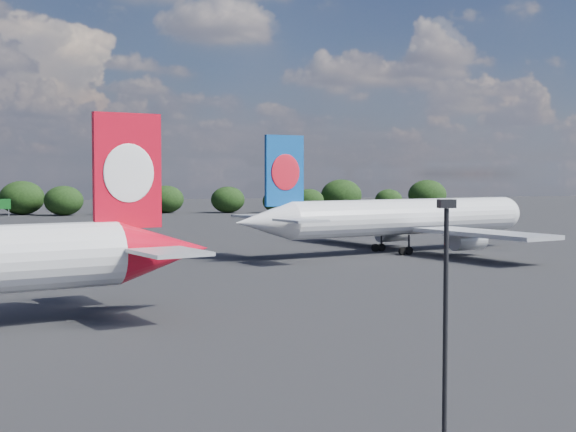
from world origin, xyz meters
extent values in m
plane|color=black|center=(0.00, 60.00, 0.00)|extent=(500.00, 500.00, 0.00)
cone|color=red|center=(8.51, 22.08, 4.88)|extent=(8.94, 7.08, 4.88)
cube|color=red|center=(5.73, 21.16, 11.13)|extent=(5.25, 2.15, 8.78)
ellipsoid|color=white|center=(5.82, 20.88, 10.95)|extent=(3.95, 1.47, 4.49)
ellipsoid|color=white|center=(5.64, 21.44, 10.95)|extent=(3.95, 1.47, 4.49)
cube|color=#A5A7AD|center=(8.34, 16.37, 5.27)|extent=(6.01, 6.94, 0.29)
cube|color=#A5A7AD|center=(4.97, 26.56, 5.27)|extent=(6.01, 6.94, 0.29)
cylinder|color=silver|center=(46.07, 62.21, 4.95)|extent=(37.45, 15.65, 4.95)
sphere|color=silver|center=(64.08, 67.67, 4.95)|extent=(6.17, 6.17, 4.95)
cone|color=silver|center=(24.28, 55.61, 4.95)|extent=(9.02, 7.04, 4.95)
cube|color=#0D4998|center=(27.12, 56.47, 11.29)|extent=(5.36, 2.05, 8.91)
ellipsoid|color=red|center=(27.21, 56.19, 11.11)|extent=(4.04, 1.40, 4.56)
ellipsoid|color=red|center=(27.03, 56.76, 11.11)|extent=(4.04, 1.40, 4.56)
cube|color=#A5A7AD|center=(27.75, 50.97, 5.35)|extent=(5.99, 6.98, 0.30)
cube|color=#A5A7AD|center=(24.59, 61.40, 5.35)|extent=(5.99, 6.98, 0.30)
cube|color=#A5A7AD|center=(51.70, 50.47, 3.37)|extent=(11.90, 20.82, 0.54)
cube|color=#A5A7AD|center=(44.24, 75.11, 3.37)|extent=(11.90, 20.82, 0.54)
cylinder|color=#A5A7AD|center=(52.16, 55.78, 2.08)|extent=(5.51, 3.99, 2.67)
cube|color=#A5A7AD|center=(52.16, 55.78, 2.77)|extent=(2.17, 0.92, 1.19)
cylinder|color=#A5A7AD|center=(47.57, 70.94, 2.08)|extent=(5.51, 3.99, 2.67)
cube|color=#A5A7AD|center=(47.57, 70.94, 2.77)|extent=(2.17, 0.92, 1.19)
cylinder|color=black|center=(45.04, 58.80, 1.49)|extent=(0.35, 0.35, 2.48)
cylinder|color=black|center=(45.04, 58.80, 0.54)|extent=(1.17, 0.74, 1.09)
cylinder|color=black|center=(44.00, 58.48, 0.54)|extent=(1.17, 0.74, 1.09)
cylinder|color=black|center=(43.32, 64.48, 1.49)|extent=(0.35, 0.35, 2.48)
cylinder|color=black|center=(43.32, 64.48, 0.54)|extent=(1.17, 0.74, 1.09)
cylinder|color=black|center=(42.28, 64.17, 0.54)|extent=(1.17, 0.74, 1.09)
cylinder|color=black|center=(60.29, 66.52, 1.44)|extent=(0.30, 0.30, 2.48)
cylinder|color=black|center=(60.29, 66.52, 0.45)|extent=(0.95, 0.59, 0.89)
cylinder|color=black|center=(13.46, -17.76, 4.89)|extent=(0.16, 0.16, 9.78)
cube|color=black|center=(13.46, -17.76, 9.93)|extent=(0.55, 0.30, 0.28)
cylinder|color=#96989E|center=(-15.50, 176.00, 1.00)|extent=(0.20, 0.20, 2.00)
cube|color=yellow|center=(12.00, 182.00, 4.00)|extent=(5.00, 0.30, 3.00)
cylinder|color=#96989E|center=(12.00, 182.00, 1.25)|extent=(0.30, 0.30, 2.50)
ellipsoid|color=black|center=(-12.71, 183.65, 4.54)|extent=(11.80, 9.98, 9.07)
ellipsoid|color=black|center=(-1.87, 176.77, 3.92)|extent=(10.18, 8.61, 7.83)
ellipsoid|color=black|center=(12.20, 177.63, 3.65)|extent=(9.50, 8.04, 7.31)
ellipsoid|color=black|center=(25.53, 183.56, 3.85)|extent=(10.00, 8.46, 7.69)
ellipsoid|color=black|center=(42.53, 180.90, 3.70)|extent=(9.62, 8.14, 7.40)
ellipsoid|color=black|center=(55.85, 176.81, 3.24)|extent=(8.44, 7.14, 6.49)
ellipsoid|color=black|center=(65.87, 179.33, 3.33)|extent=(8.66, 7.33, 6.66)
ellipsoid|color=black|center=(76.58, 182.30, 4.67)|extent=(12.14, 10.27, 9.34)
ellipsoid|color=black|center=(91.51, 182.45, 3.19)|extent=(8.30, 7.02, 6.38)
ellipsoid|color=black|center=(104.53, 183.69, 4.58)|extent=(11.91, 10.08, 9.16)
camera|label=1|loc=(2.16, -41.10, 10.88)|focal=50.00mm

